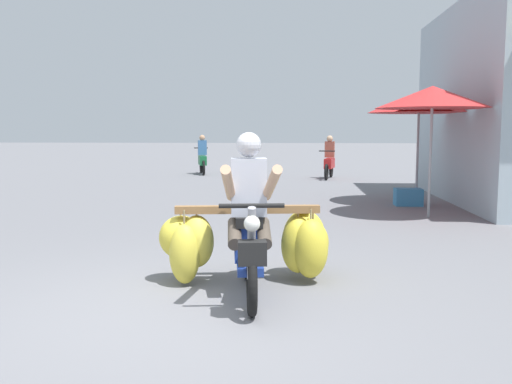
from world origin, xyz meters
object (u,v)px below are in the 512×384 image
at_px(market_umbrella_near_shop, 432,97).
at_px(market_umbrella_further_along, 419,102).
at_px(motorbike_main_loaded, 256,237).
at_px(motorbike_distant_ahead_left, 202,158).
at_px(motorbike_distant_ahead_right, 329,161).
at_px(produce_crate, 408,197).

distance_m(market_umbrella_near_shop, market_umbrella_further_along, 1.76).
bearing_deg(motorbike_main_loaded, motorbike_distant_ahead_left, 101.41).
height_order(motorbike_distant_ahead_right, market_umbrella_further_along, market_umbrella_further_along).
relative_size(motorbike_distant_ahead_left, market_umbrella_further_along, 0.66).
relative_size(motorbike_distant_ahead_right, market_umbrella_near_shop, 0.67).
relative_size(motorbike_distant_ahead_left, motorbike_distant_ahead_right, 0.99).
distance_m(motorbike_distant_ahead_right, produce_crate, 6.49).
bearing_deg(produce_crate, market_umbrella_further_along, 50.21).
bearing_deg(market_umbrella_further_along, motorbike_main_loaded, -115.05).
relative_size(motorbike_main_loaded, motorbike_distant_ahead_left, 1.23).
height_order(motorbike_main_loaded, market_umbrella_further_along, market_umbrella_further_along).
bearing_deg(motorbike_main_loaded, market_umbrella_further_along, 64.95).
bearing_deg(market_umbrella_near_shop, motorbike_distant_ahead_right, 99.57).
relative_size(motorbike_main_loaded, market_umbrella_further_along, 0.82).
height_order(motorbike_distant_ahead_left, motorbike_distant_ahead_right, same).
bearing_deg(produce_crate, market_umbrella_near_shop, -87.32).
xyz_separation_m(motorbike_main_loaded, produce_crate, (2.82, 6.24, -0.32)).
bearing_deg(motorbike_distant_ahead_right, market_umbrella_further_along, -76.38).
bearing_deg(motorbike_distant_ahead_left, market_umbrella_further_along, -52.14).
height_order(motorbike_main_loaded, motorbike_distant_ahead_right, motorbike_main_loaded).
bearing_deg(motorbike_main_loaded, market_umbrella_near_shop, 58.68).
xyz_separation_m(motorbike_main_loaded, motorbike_distant_ahead_right, (1.56, 12.60, 0.07)).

